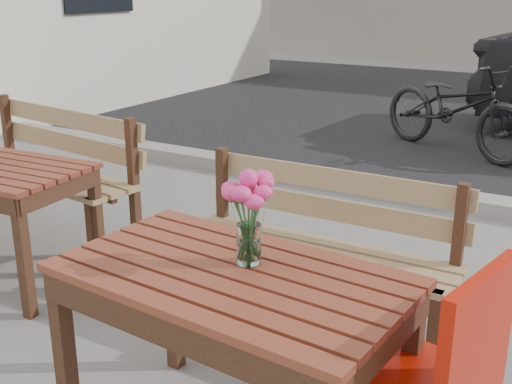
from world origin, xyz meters
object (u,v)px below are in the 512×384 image
main_table (232,303)px  red_chair (435,373)px  bicycle (456,107)px  main_vase (249,206)px

main_table → red_chair: red_chair is taller
red_chair → bicycle: bearing=-155.4°
main_vase → red_chair: bearing=0.0°
main_vase → bicycle: 4.84m
main_table → main_vase: (0.02, 0.09, 0.34)m
main_vase → bicycle: (-0.44, 4.79, -0.48)m
main_table → main_vase: 0.35m
bicycle → main_vase: bearing=-148.0°
main_vase → bicycle: main_vase is taller
main_table → bicycle: (-0.43, 4.88, -0.15)m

